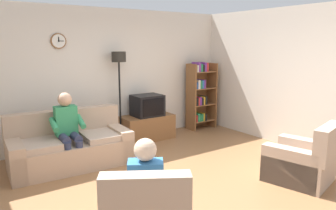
{
  "coord_description": "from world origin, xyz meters",
  "views": [
    {
      "loc": [
        -2.64,
        -3.44,
        2.0
      ],
      "look_at": [
        0.32,
        0.86,
        1.0
      ],
      "focal_mm": 34.34,
      "sensor_mm": 36.0,
      "label": 1
    }
  ],
  "objects_px": {
    "bookshelf": "(200,94)",
    "floor_lamp": "(119,72)",
    "couch": "(70,148)",
    "tv": "(147,105)",
    "person_on_couch": "(68,127)",
    "armchair_near_bookshelf": "(302,162)",
    "tv_stand": "(147,127)",
    "person_in_left_armchair": "(146,186)"
  },
  "relations": [
    {
      "from": "floor_lamp",
      "to": "person_on_couch",
      "type": "relative_size",
      "value": 1.49
    },
    {
      "from": "bookshelf",
      "to": "person_on_couch",
      "type": "height_order",
      "value": "bookshelf"
    },
    {
      "from": "floor_lamp",
      "to": "tv_stand",
      "type": "bearing_deg",
      "value": -9.91
    },
    {
      "from": "bookshelf",
      "to": "person_on_couch",
      "type": "xyz_separation_m",
      "value": [
        -3.38,
        -0.77,
        -0.12
      ]
    },
    {
      "from": "bookshelf",
      "to": "armchair_near_bookshelf",
      "type": "relative_size",
      "value": 1.51
    },
    {
      "from": "person_on_couch",
      "to": "person_in_left_armchair",
      "type": "height_order",
      "value": "person_on_couch"
    },
    {
      "from": "person_on_couch",
      "to": "person_in_left_armchair",
      "type": "bearing_deg",
      "value": -89.37
    },
    {
      "from": "person_in_left_armchair",
      "to": "person_on_couch",
      "type": "bearing_deg",
      "value": 90.63
    },
    {
      "from": "tv_stand",
      "to": "armchair_near_bookshelf",
      "type": "relative_size",
      "value": 1.05
    },
    {
      "from": "couch",
      "to": "floor_lamp",
      "type": "xyz_separation_m",
      "value": [
        1.26,
        0.69,
        1.14
      ]
    },
    {
      "from": "bookshelf",
      "to": "armchair_near_bookshelf",
      "type": "height_order",
      "value": "bookshelf"
    },
    {
      "from": "armchair_near_bookshelf",
      "to": "person_in_left_armchair",
      "type": "bearing_deg",
      "value": 179.12
    },
    {
      "from": "armchair_near_bookshelf",
      "to": "tv",
      "type": "bearing_deg",
      "value": 104.18
    },
    {
      "from": "couch",
      "to": "tv",
      "type": "relative_size",
      "value": 3.24
    },
    {
      "from": "armchair_near_bookshelf",
      "to": "person_in_left_armchair",
      "type": "xyz_separation_m",
      "value": [
        -2.64,
        0.04,
        0.32
      ]
    },
    {
      "from": "tv_stand",
      "to": "person_in_left_armchair",
      "type": "bearing_deg",
      "value": -121.0
    },
    {
      "from": "armchair_near_bookshelf",
      "to": "person_on_couch",
      "type": "height_order",
      "value": "person_on_couch"
    },
    {
      "from": "bookshelf",
      "to": "person_in_left_armchair",
      "type": "xyz_separation_m",
      "value": [
        -3.35,
        -3.15,
        -0.22
      ]
    },
    {
      "from": "couch",
      "to": "floor_lamp",
      "type": "relative_size",
      "value": 1.05
    },
    {
      "from": "couch",
      "to": "person_on_couch",
      "type": "xyz_separation_m",
      "value": [
        -0.05,
        -0.11,
        0.39
      ]
    },
    {
      "from": "bookshelf",
      "to": "floor_lamp",
      "type": "bearing_deg",
      "value": 179.08
    },
    {
      "from": "person_on_couch",
      "to": "bookshelf",
      "type": "bearing_deg",
      "value": 12.77
    },
    {
      "from": "person_on_couch",
      "to": "person_in_left_armchair",
      "type": "relative_size",
      "value": 1.11
    },
    {
      "from": "floor_lamp",
      "to": "armchair_near_bookshelf",
      "type": "bearing_deg",
      "value": -67.29
    },
    {
      "from": "tv",
      "to": "armchair_near_bookshelf",
      "type": "distance_m",
      "value": 3.23
    },
    {
      "from": "tv",
      "to": "person_in_left_armchair",
      "type": "distance_m",
      "value": 3.58
    },
    {
      "from": "tv_stand",
      "to": "person_in_left_armchair",
      "type": "distance_m",
      "value": 3.62
    },
    {
      "from": "tv_stand",
      "to": "floor_lamp",
      "type": "relative_size",
      "value": 0.59
    },
    {
      "from": "tv_stand",
      "to": "person_on_couch",
      "type": "distance_m",
      "value": 2.05
    },
    {
      "from": "tv_stand",
      "to": "person_on_couch",
      "type": "xyz_separation_m",
      "value": [
        -1.88,
        -0.7,
        0.44
      ]
    },
    {
      "from": "tv_stand",
      "to": "armchair_near_bookshelf",
      "type": "bearing_deg",
      "value": -75.93
    },
    {
      "from": "tv_stand",
      "to": "floor_lamp",
      "type": "distance_m",
      "value": 1.32
    },
    {
      "from": "person_on_couch",
      "to": "tv_stand",
      "type": "bearing_deg",
      "value": 20.41
    },
    {
      "from": "bookshelf",
      "to": "person_on_couch",
      "type": "bearing_deg",
      "value": -167.23
    },
    {
      "from": "tv_stand",
      "to": "bookshelf",
      "type": "bearing_deg",
      "value": 2.52
    },
    {
      "from": "couch",
      "to": "tv",
      "type": "bearing_deg",
      "value": 17.19
    },
    {
      "from": "couch",
      "to": "person_on_couch",
      "type": "bearing_deg",
      "value": -115.83
    },
    {
      "from": "bookshelf",
      "to": "floor_lamp",
      "type": "distance_m",
      "value": 2.16
    },
    {
      "from": "tv",
      "to": "person_on_couch",
      "type": "xyz_separation_m",
      "value": [
        -1.88,
        -0.68,
        -0.04
      ]
    },
    {
      "from": "tv_stand",
      "to": "armchair_near_bookshelf",
      "type": "distance_m",
      "value": 3.22
    },
    {
      "from": "couch",
      "to": "armchair_near_bookshelf",
      "type": "bearing_deg",
      "value": -44.17
    },
    {
      "from": "tv",
      "to": "armchair_near_bookshelf",
      "type": "relative_size",
      "value": 0.57
    }
  ]
}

